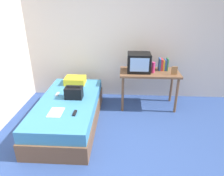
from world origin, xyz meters
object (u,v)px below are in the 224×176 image
Objects in this scene: book_row at (163,65)px; pillow at (75,80)px; water_bottle at (153,68)px; remote_dark at (75,113)px; desk at (149,76)px; remote_silver at (57,94)px; picture_frame at (174,71)px; bed at (69,112)px; magazine at (56,112)px; tv at (139,62)px; handbag at (74,93)px.

book_row is 0.59× the size of pillow.
water_bottle is 1.33× the size of remote_dark.
desk is 5.58× the size of water_bottle.
remote_silver is (-0.21, -0.53, -0.06)m from pillow.
water_bottle is 1.44× the size of remote_silver.
picture_frame reaches higher than pillow.
bed is 0.56m from remote_dark.
magazine is at bearing -75.19° from remote_silver.
tv is at bearing 179.23° from desk.
book_row is 0.80× the size of handbag.
picture_frame is 1.03× the size of remote_dark.
tv is (1.25, 0.76, 0.70)m from bed.
pillow reaches higher than bed.
handbag reaches higher than remote_dark.
water_bottle is at bearing -141.05° from book_row.
desk is at bearing 37.63° from magazine.
tv is 2.75× the size of picture_frame.
desk reaches higher than bed.
tv is at bearing 1.51° from pillow.
remote_dark is (0.25, -1.17, -0.06)m from pillow.
bed is 13.89× the size of remote_silver.
magazine is (-1.54, -1.19, -0.18)m from desk.
magazine reaches higher than bed.
remote_dark is 0.79m from remote_silver.
water_bottle is 0.72× the size of magazine.
book_row reaches higher than water_bottle.
handbag is at bearing -153.74° from desk.
magazine is (-1.98, -1.04, -0.36)m from picture_frame.
picture_frame is at bearing 10.92° from remote_silver.
bed is 2.09m from picture_frame.
bed is 0.40m from remote_silver.
pillow is at bearing 91.60° from bed.
picture_frame is (0.17, -0.26, -0.03)m from book_row.
tv is 2.12× the size of water_bottle.
bed is at bearing 80.75° from magazine.
remote_dark is at bearing -54.05° from remote_silver.
desk is 1.53m from handbag.
picture_frame is (0.44, -0.15, 0.18)m from desk.
handbag is 2.08× the size of remote_silver.
handbag reaches higher than remote_silver.
remote_dark is at bearing -138.69° from water_bottle.
remote_silver is at bearing 104.81° from magazine.
water_bottle is (0.05, -0.06, 0.20)m from desk.
picture_frame reaches higher than handbag.
desk is 8.06× the size of remote_silver.
water_bottle is (1.53, 0.69, 0.63)m from bed.
pillow is at bearing -175.41° from book_row.
remote_dark is 1.08× the size of remote_silver.
handbag is at bearing -154.36° from book_row.
remote_dark is (0.30, -0.01, 0.01)m from magazine.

